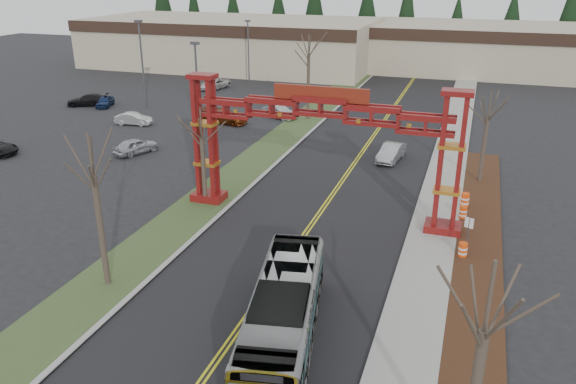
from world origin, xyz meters
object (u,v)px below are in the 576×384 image
at_px(bare_tree_median_mid, 202,137).
at_px(gateway_arch, 320,128).
at_px(parked_car_mid_a, 224,116).
at_px(bare_tree_median_near, 93,177).
at_px(barrel_south, 463,250).
at_px(bare_tree_median_far, 309,56).
at_px(light_pole_far, 248,47).
at_px(parked_car_near_a, 136,146).
at_px(bare_tree_right_far, 488,119).
at_px(retail_building_west, 233,42).
at_px(parked_car_far_c, 88,100).
at_px(retail_building_east, 489,48).
at_px(light_pole_mid, 142,58).
at_px(barrel_north, 465,201).
at_px(transit_bus, 284,315).
at_px(silver_sedan, 391,152).
at_px(bare_tree_right_near, 484,332).
at_px(light_pole_near, 197,85).
at_px(parked_car_far_b, 214,84).
at_px(parked_car_far_a, 279,112).
at_px(street_sign, 469,228).
at_px(parked_car_near_b, 134,119).
at_px(barrel_mid, 463,213).

bearing_deg(bare_tree_median_mid, gateway_arch, 4.12).
height_order(parked_car_mid_a, bare_tree_median_near, bare_tree_median_near).
bearing_deg(gateway_arch, barrel_south, -17.84).
height_order(bare_tree_median_far, light_pole_far, bare_tree_median_far).
distance_m(parked_car_near_a, bare_tree_median_mid, 14.24).
bearing_deg(bare_tree_right_far, barrel_south, -93.00).
bearing_deg(retail_building_west, parked_car_far_c, -98.01).
bearing_deg(retail_building_east, bare_tree_median_near, -103.71).
xyz_separation_m(retail_building_east, light_pole_mid, (-37.59, -38.63, 2.18)).
height_order(bare_tree_right_far, barrel_north, bare_tree_right_far).
bearing_deg(bare_tree_right_far, transit_bus, -107.93).
height_order(silver_sedan, bare_tree_right_near, bare_tree_right_near).
relative_size(bare_tree_right_far, light_pole_near, 0.77).
relative_size(parked_car_far_b, bare_tree_median_near, 0.60).
xyz_separation_m(bare_tree_median_near, light_pole_mid, (-19.59, 35.18, -0.28)).
bearing_deg(gateway_arch, transit_bus, -80.40).
relative_size(parked_car_near_a, parked_car_far_c, 0.85).
bearing_deg(light_pole_mid, silver_sedan, -18.91).
xyz_separation_m(parked_car_far_a, bare_tree_median_mid, (3.00, -23.94, 4.10)).
relative_size(silver_sedan, street_sign, 1.90).
xyz_separation_m(gateway_arch, bare_tree_median_mid, (-8.00, -0.58, -1.20)).
height_order(barrel_south, barrel_north, barrel_north).
relative_size(parked_car_far_c, bare_tree_right_far, 0.68).
bearing_deg(retail_building_west, parked_car_far_b, -73.70).
relative_size(parked_car_near_a, parked_car_near_b, 1.07).
xyz_separation_m(retail_building_west, light_pole_mid, (2.41, -30.63, 1.93)).
bearing_deg(gateway_arch, light_pole_mid, 139.79).
bearing_deg(parked_car_far_c, parked_car_far_a, 69.05).
bearing_deg(parked_car_near_b, street_sign, -125.78).
bearing_deg(bare_tree_median_near, bare_tree_median_mid, 90.00).
height_order(parked_car_far_a, barrel_mid, parked_car_far_a).
xyz_separation_m(transit_bus, bare_tree_median_near, (-10.32, 1.85, 4.44)).
xyz_separation_m(bare_tree_median_near, bare_tree_right_far, (18.00, 21.88, -1.00)).
bearing_deg(parked_car_near_a, street_sign, -177.70).
bearing_deg(light_pole_mid, parked_car_near_a, -60.87).
height_order(parked_car_far_c, light_pole_near, light_pole_near).
bearing_deg(light_pole_near, bare_tree_median_far, 55.50).
relative_size(parked_car_mid_a, street_sign, 2.28).
bearing_deg(parked_car_far_c, light_pole_near, 41.24).
height_order(parked_car_far_b, light_pole_mid, light_pole_mid).
height_order(bare_tree_right_near, bare_tree_right_far, bare_tree_right_near).
bearing_deg(barrel_south, gateway_arch, 162.16).
bearing_deg(gateway_arch, barrel_north, 25.97).
bearing_deg(parked_car_near_a, parked_car_far_a, -94.73).
height_order(silver_sedan, parked_car_near_a, silver_sedan).
height_order(parked_car_far_b, barrel_north, parked_car_far_b).
bearing_deg(light_pole_near, parked_car_mid_a, 94.11).
bearing_deg(gateway_arch, bare_tree_right_near, -61.67).
xyz_separation_m(retail_building_west, bare_tree_right_near, (40.00, -72.50, 2.02)).
bearing_deg(gateway_arch, bare_tree_median_far, 108.37).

